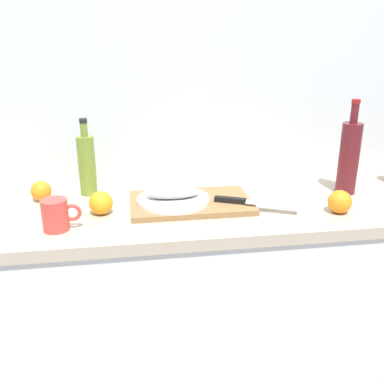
% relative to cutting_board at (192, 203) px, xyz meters
% --- Properties ---
extents(back_wall, '(3.20, 0.05, 2.50)m').
position_rel_cutting_board_xyz_m(back_wall, '(-0.00, 0.35, 0.34)').
color(back_wall, silver).
rests_on(back_wall, ground_plane).
extents(kitchen_counter, '(2.00, 0.60, 0.90)m').
position_rel_cutting_board_xyz_m(kitchen_counter, '(-0.00, 0.02, -0.46)').
color(kitchen_counter, white).
rests_on(kitchen_counter, ground_plane).
extents(cutting_board, '(0.42, 0.26, 0.02)m').
position_rel_cutting_board_xyz_m(cutting_board, '(0.00, 0.00, 0.00)').
color(cutting_board, olive).
rests_on(cutting_board, kitchen_counter).
extents(white_plate, '(0.25, 0.25, 0.01)m').
position_rel_cutting_board_xyz_m(white_plate, '(-0.07, -0.01, 0.02)').
color(white_plate, white).
rests_on(white_plate, cutting_board).
extents(fish_fillet, '(0.19, 0.08, 0.04)m').
position_rel_cutting_board_xyz_m(fish_fillet, '(-0.07, -0.01, 0.04)').
color(fish_fillet, '#999E99').
rests_on(fish_fillet, white_plate).
extents(chef_knife, '(0.28, 0.14, 0.02)m').
position_rel_cutting_board_xyz_m(chef_knife, '(0.18, -0.07, 0.02)').
color(chef_knife, silver).
rests_on(chef_knife, cutting_board).
extents(olive_oil_bottle, '(0.06, 0.06, 0.29)m').
position_rel_cutting_board_xyz_m(olive_oil_bottle, '(-0.37, 0.18, 0.11)').
color(olive_oil_bottle, olive).
rests_on(olive_oil_bottle, kitchen_counter).
extents(wine_bottle, '(0.07, 0.07, 0.35)m').
position_rel_cutting_board_xyz_m(wine_bottle, '(0.60, 0.05, 0.13)').
color(wine_bottle, '#59191E').
rests_on(wine_bottle, kitchen_counter).
extents(coffee_mug_0, '(0.12, 0.08, 0.10)m').
position_rel_cutting_board_xyz_m(coffee_mug_0, '(-0.44, -0.14, 0.04)').
color(coffee_mug_0, '#CC3F38').
rests_on(coffee_mug_0, kitchen_counter).
extents(orange_0, '(0.07, 0.07, 0.07)m').
position_rel_cutting_board_xyz_m(orange_0, '(-0.53, 0.13, 0.03)').
color(orange_0, orange).
rests_on(orange_0, kitchen_counter).
extents(orange_1, '(0.08, 0.08, 0.08)m').
position_rel_cutting_board_xyz_m(orange_1, '(0.48, -0.14, 0.03)').
color(orange_1, orange).
rests_on(orange_1, kitchen_counter).
extents(orange_2, '(0.08, 0.08, 0.08)m').
position_rel_cutting_board_xyz_m(orange_2, '(-0.31, -0.03, 0.03)').
color(orange_2, orange).
rests_on(orange_2, kitchen_counter).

